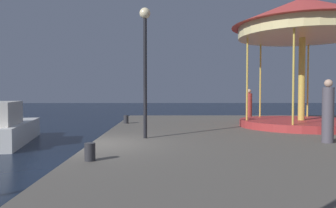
% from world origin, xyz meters
% --- Properties ---
extents(ground_plane, '(120.00, 120.00, 0.00)m').
position_xyz_m(ground_plane, '(0.00, 0.00, 0.00)').
color(ground_plane, black).
extents(quay_dock, '(14.72, 23.41, 0.80)m').
position_xyz_m(quay_dock, '(7.36, 0.00, 0.40)').
color(quay_dock, '#5B564F').
rests_on(quay_dock, ground).
extents(motorboat_white, '(2.89, 5.97, 1.92)m').
position_xyz_m(motorboat_white, '(-4.91, 5.06, 0.71)').
color(motorboat_white, white).
rests_on(motorboat_white, ground).
extents(carousel, '(6.09, 6.09, 5.64)m').
position_xyz_m(carousel, '(8.24, 4.58, 5.03)').
color(carousel, '#B23333').
rests_on(carousel, quay_dock).
extents(lamp_post_mid_promenade, '(0.36, 0.36, 4.29)m').
position_xyz_m(lamp_post_mid_promenade, '(1.58, 1.17, 3.74)').
color(lamp_post_mid_promenade, black).
rests_on(lamp_post_mid_promenade, quay_dock).
extents(bollard_center, '(0.24, 0.24, 0.40)m').
position_xyz_m(bollard_center, '(0.54, -2.39, 1.00)').
color(bollard_center, '#2D2D33').
rests_on(bollard_center, quay_dock).
extents(bollard_south, '(0.24, 0.24, 0.40)m').
position_xyz_m(bollard_south, '(0.36, 6.30, 1.00)').
color(bollard_south, '#2D2D33').
rests_on(bollard_south, quay_dock).
extents(person_far_corner, '(0.34, 0.34, 1.70)m').
position_xyz_m(person_far_corner, '(6.92, 8.33, 1.60)').
color(person_far_corner, '#B23833').
rests_on(person_far_corner, quay_dock).
extents(person_by_the_water, '(0.34, 0.34, 1.92)m').
position_xyz_m(person_by_the_water, '(7.14, 0.12, 1.70)').
color(person_by_the_water, '#514C56').
rests_on(person_by_the_water, quay_dock).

